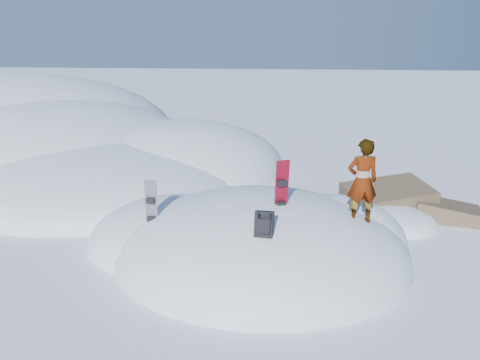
# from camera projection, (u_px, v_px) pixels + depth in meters

# --- Properties ---
(ground) EXTENTS (120.00, 120.00, 0.00)m
(ground) POSITION_uv_depth(u_px,v_px,m) (261.00, 256.00, 11.15)
(ground) COLOR white
(ground) RESTS_ON ground
(snow_mound) EXTENTS (8.00, 6.00, 3.00)m
(snow_mound) POSITION_uv_depth(u_px,v_px,m) (254.00, 252.00, 11.39)
(snow_mound) COLOR silver
(snow_mound) RESTS_ON ground
(snow_ridge) EXTENTS (21.50, 18.50, 6.40)m
(snow_ridge) POSITION_uv_depth(u_px,v_px,m) (45.00, 149.00, 21.45)
(snow_ridge) COLOR silver
(snow_ridge) RESTS_ON ground
(rock_outcrop) EXTENTS (4.68, 4.41, 1.68)m
(rock_outcrop) POSITION_uv_depth(u_px,v_px,m) (393.00, 215.00, 13.67)
(rock_outcrop) COLOR brown
(rock_outcrop) RESTS_ON ground
(snowboard_red) EXTENTS (0.34, 0.29, 1.67)m
(snowboard_red) POSITION_uv_depth(u_px,v_px,m) (281.00, 196.00, 10.31)
(snowboard_red) COLOR red
(snowboard_red) RESTS_ON snow_mound
(snowboard_dark) EXTENTS (0.28, 0.15, 1.50)m
(snowboard_dark) POSITION_uv_depth(u_px,v_px,m) (152.00, 211.00, 10.66)
(snowboard_dark) COLOR black
(snowboard_dark) RESTS_ON snow_mound
(backpack) EXTENTS (0.40, 0.47, 0.60)m
(backpack) POSITION_uv_depth(u_px,v_px,m) (264.00, 224.00, 9.21)
(backpack) COLOR black
(backpack) RESTS_ON snow_mound
(gear_pile) EXTENTS (0.89, 0.69, 0.23)m
(gear_pile) POSITION_uv_depth(u_px,v_px,m) (148.00, 279.00, 9.89)
(gear_pile) COLOR black
(gear_pile) RESTS_ON ground
(person) EXTENTS (0.76, 0.57, 1.88)m
(person) POSITION_uv_depth(u_px,v_px,m) (362.00, 181.00, 10.13)
(person) COLOR slate
(person) RESTS_ON snow_mound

